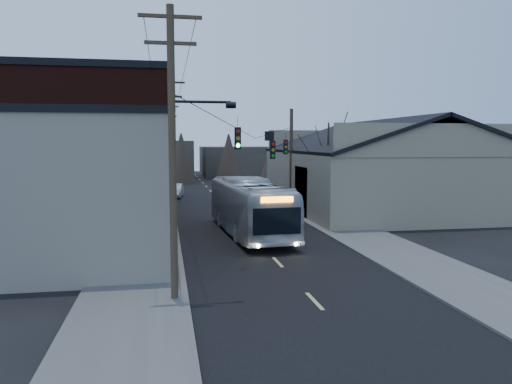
# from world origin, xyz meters

# --- Properties ---
(ground) EXTENTS (160.00, 160.00, 0.00)m
(ground) POSITION_xyz_m (0.00, 0.00, 0.00)
(ground) COLOR black
(ground) RESTS_ON ground
(road_surface) EXTENTS (9.00, 110.00, 0.02)m
(road_surface) POSITION_xyz_m (0.00, 30.00, 0.01)
(road_surface) COLOR black
(road_surface) RESTS_ON ground
(sidewalk_left) EXTENTS (4.00, 110.00, 0.12)m
(sidewalk_left) POSITION_xyz_m (-6.50, 30.00, 0.06)
(sidewalk_left) COLOR #474744
(sidewalk_left) RESTS_ON ground
(sidewalk_right) EXTENTS (4.00, 110.00, 0.12)m
(sidewalk_right) POSITION_xyz_m (6.50, 30.00, 0.06)
(sidewalk_right) COLOR #474744
(sidewalk_right) RESTS_ON ground
(building_clapboard) EXTENTS (8.00, 8.00, 7.00)m
(building_clapboard) POSITION_xyz_m (-9.00, 9.00, 3.50)
(building_clapboard) COLOR gray
(building_clapboard) RESTS_ON ground
(building_brick) EXTENTS (10.00, 12.00, 10.00)m
(building_brick) POSITION_xyz_m (-10.00, 20.00, 5.00)
(building_brick) COLOR black
(building_brick) RESTS_ON ground
(building_left_far) EXTENTS (9.00, 14.00, 7.00)m
(building_left_far) POSITION_xyz_m (-9.50, 36.00, 3.50)
(building_left_far) COLOR #38332C
(building_left_far) RESTS_ON ground
(warehouse) EXTENTS (16.16, 20.60, 7.73)m
(warehouse) POSITION_xyz_m (13.00, 25.00, 2.70)
(warehouse) COLOR #7D755B
(warehouse) RESTS_ON ground
(building_far_left) EXTENTS (10.00, 12.00, 6.00)m
(building_far_left) POSITION_xyz_m (-6.00, 65.00, 3.00)
(building_far_left) COLOR #38332C
(building_far_left) RESTS_ON ground
(building_far_right) EXTENTS (12.00, 14.00, 5.00)m
(building_far_right) POSITION_xyz_m (7.00, 70.00, 2.50)
(building_far_right) COLOR #38332C
(building_far_right) RESTS_ON ground
(bare_tree) EXTENTS (0.40, 0.40, 7.20)m
(bare_tree) POSITION_xyz_m (6.50, 20.00, 3.60)
(bare_tree) COLOR black
(bare_tree) RESTS_ON ground
(utility_lines) EXTENTS (11.24, 45.28, 10.50)m
(utility_lines) POSITION_xyz_m (-3.11, 24.14, 4.95)
(utility_lines) COLOR #382B1E
(utility_lines) RESTS_ON ground
(bus) EXTENTS (3.66, 12.62, 3.47)m
(bus) POSITION_xyz_m (-0.10, 15.52, 1.74)
(bus) COLOR #ACB3B9
(bus) RESTS_ON ground
(parked_car) EXTENTS (2.00, 4.51, 1.44)m
(parked_car) POSITION_xyz_m (-4.30, 37.60, 0.72)
(parked_car) COLOR #9C9FA4
(parked_car) RESTS_ON ground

